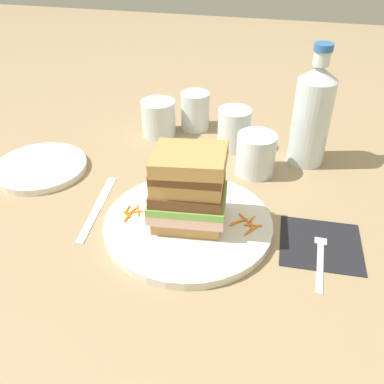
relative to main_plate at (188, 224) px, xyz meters
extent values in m
plane|color=#9E8460|center=(-0.01, 0.00, -0.01)|extent=(3.00, 3.00, 0.00)
cylinder|color=white|center=(0.00, 0.00, 0.00)|extent=(0.29, 0.29, 0.02)
cube|color=tan|center=(0.00, 0.00, 0.02)|extent=(0.12, 0.10, 0.02)
cube|color=beige|center=(0.00, 0.00, 0.04)|extent=(0.13, 0.11, 0.02)
cube|color=#7AB74C|center=(0.00, 0.00, 0.06)|extent=(0.13, 0.11, 0.01)
cube|color=brown|center=(0.00, 0.00, 0.07)|extent=(0.13, 0.11, 0.02)
cube|color=tan|center=(0.00, 0.00, 0.09)|extent=(0.12, 0.10, 0.02)
cube|color=brown|center=(0.00, 0.00, 0.11)|extent=(0.12, 0.10, 0.02)
cube|color=tan|center=(0.00, -0.01, 0.13)|extent=(0.12, 0.10, 0.03)
cylinder|color=orange|center=(-0.10, -0.01, 0.01)|extent=(0.01, 0.03, 0.00)
cylinder|color=orange|center=(-0.10, 0.00, 0.01)|extent=(0.03, 0.01, 0.00)
cylinder|color=orange|center=(-0.11, 0.01, 0.01)|extent=(0.00, 0.02, 0.00)
cylinder|color=orange|center=(-0.09, 0.01, 0.01)|extent=(0.02, 0.03, 0.00)
cylinder|color=orange|center=(-0.10, 0.01, 0.01)|extent=(0.01, 0.02, 0.00)
cylinder|color=orange|center=(-0.11, -0.01, 0.01)|extent=(0.02, 0.02, 0.00)
cylinder|color=orange|center=(0.11, 0.01, 0.01)|extent=(0.03, 0.01, 0.00)
cylinder|color=orange|center=(0.11, 0.02, 0.01)|extent=(0.01, 0.02, 0.00)
cylinder|color=orange|center=(0.09, 0.03, 0.01)|extent=(0.02, 0.02, 0.00)
cylinder|color=orange|center=(0.10, 0.02, 0.01)|extent=(0.01, 0.03, 0.00)
cylinder|color=orange|center=(0.11, 0.00, 0.01)|extent=(0.02, 0.03, 0.00)
cylinder|color=orange|center=(0.08, 0.01, 0.01)|extent=(0.02, 0.02, 0.00)
cylinder|color=orange|center=(0.10, -0.01, 0.01)|extent=(0.01, 0.02, 0.00)
cylinder|color=orange|center=(0.09, 0.02, 0.01)|extent=(0.03, 0.02, 0.00)
cube|color=black|center=(0.22, 0.01, -0.01)|extent=(0.14, 0.13, 0.00)
cube|color=silver|center=(0.22, -0.05, 0.00)|extent=(0.01, 0.11, 0.00)
cube|color=silver|center=(0.22, 0.01, 0.00)|extent=(0.02, 0.02, 0.00)
cylinder|color=silver|center=(0.23, 0.04, 0.00)|extent=(0.00, 0.04, 0.00)
cylinder|color=silver|center=(0.23, 0.04, 0.00)|extent=(0.00, 0.04, 0.00)
cylinder|color=silver|center=(0.22, 0.04, 0.00)|extent=(0.00, 0.04, 0.00)
cylinder|color=silver|center=(0.22, 0.04, 0.00)|extent=(0.00, 0.04, 0.00)
cube|color=silver|center=(-0.17, -0.03, -0.01)|extent=(0.02, 0.10, 0.00)
cube|color=silver|center=(-0.18, 0.06, -0.01)|extent=(0.03, 0.11, 0.00)
cylinder|color=white|center=(0.09, 0.21, 0.03)|extent=(0.08, 0.08, 0.08)
cylinder|color=orange|center=(0.09, 0.21, 0.02)|extent=(0.07, 0.07, 0.06)
cylinder|color=silver|center=(0.19, 0.28, 0.08)|extent=(0.08, 0.08, 0.18)
cone|color=silver|center=(0.19, 0.28, 0.19)|extent=(0.08, 0.08, 0.03)
cylinder|color=silver|center=(0.19, 0.28, 0.22)|extent=(0.03, 0.03, 0.03)
cylinder|color=#2D66A8|center=(0.19, 0.28, 0.24)|extent=(0.04, 0.04, 0.01)
cylinder|color=silver|center=(-0.15, 0.32, 0.03)|extent=(0.08, 0.08, 0.08)
cylinder|color=silver|center=(0.03, 0.30, 0.04)|extent=(0.07, 0.07, 0.09)
cylinder|color=silver|center=(-0.07, 0.38, 0.04)|extent=(0.07, 0.07, 0.09)
cylinder|color=white|center=(-0.34, 0.11, 0.00)|extent=(0.19, 0.19, 0.01)
camera|label=1|loc=(0.14, -0.55, 0.47)|focal=40.08mm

